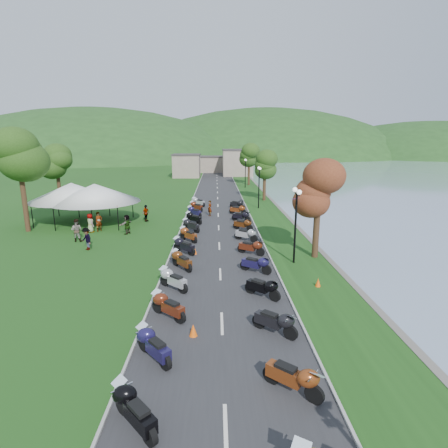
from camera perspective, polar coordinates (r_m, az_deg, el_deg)
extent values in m
cube|color=#2D2D2F|center=(44.99, -1.01, 3.04)|extent=(7.00, 120.00, 0.02)
cube|color=gray|center=(89.46, -2.49, 9.72)|extent=(18.00, 16.00, 5.00)
imported|color=slate|center=(33.99, -19.63, -1.11)|extent=(0.79, 0.81, 1.80)
imported|color=slate|center=(31.22, -22.78, -2.62)|extent=(0.94, 0.55, 1.88)
imported|color=slate|center=(28.51, -21.38, -3.94)|extent=(1.13, 1.11, 1.73)
cone|color=#F2590C|center=(15.35, -5.05, -16.89)|extent=(0.36, 0.36, 0.56)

